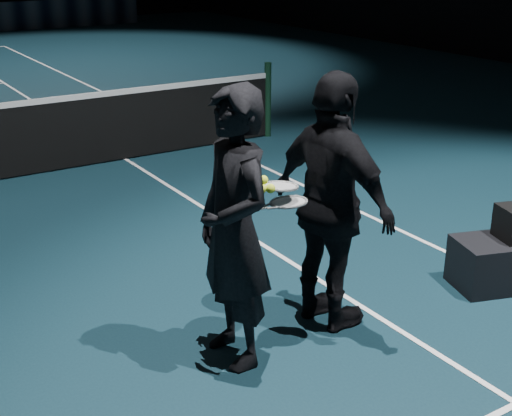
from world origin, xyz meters
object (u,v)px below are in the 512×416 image
(racket_upper, at_px, (280,186))
(player_b, at_px, (332,204))
(player_a, at_px, (234,230))
(tennis_balls, at_px, (265,186))
(racket_lower, at_px, (289,202))

(racket_upper, bearing_deg, player_b, -9.08)
(racket_upper, bearing_deg, player_a, -178.29)
(tennis_balls, bearing_deg, player_a, -176.83)
(player_a, distance_m, player_b, 0.85)
(racket_lower, bearing_deg, tennis_balls, 178.53)
(racket_lower, distance_m, tennis_balls, 0.25)
(player_b, height_order, racket_lower, player_b)
(player_b, relative_size, racket_lower, 2.86)
(racket_lower, xyz_separation_m, tennis_balls, (-0.20, -0.00, 0.15))
(player_a, relative_size, racket_lower, 2.86)
(player_b, height_order, racket_upper, player_b)
(player_a, distance_m, racket_lower, 0.46)
(tennis_balls, bearing_deg, player_b, 1.56)
(player_a, bearing_deg, racket_lower, 93.59)
(tennis_balls, bearing_deg, racket_upper, 15.62)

